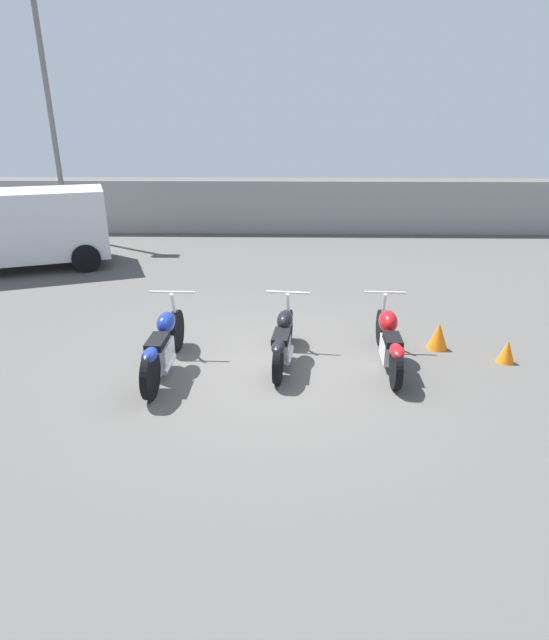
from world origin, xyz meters
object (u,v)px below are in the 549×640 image
motorcycle_slot_0 (164,345)px  parked_van (10,226)px  light_pole_left (48,94)px  traffic_cone_far (438,336)px  traffic_cone_near (507,351)px  motorcycle_slot_1 (283,339)px  motorcycle_slot_2 (389,340)px

motorcycle_slot_0 → parked_van: parked_van is taller
light_pole_left → traffic_cone_far: size_ratio=16.32×
parked_van → traffic_cone_near: bearing=41.9°
motorcycle_slot_0 → light_pole_left: bearing=120.6°
motorcycle_slot_0 → traffic_cone_near: (5.24, 0.47, -0.26)m
light_pole_left → motorcycle_slot_1: size_ratio=3.72×
motorcycle_slot_2 → parked_van: size_ratio=0.43×
traffic_cone_near → traffic_cone_far: size_ratio=0.81×
motorcycle_slot_2 → motorcycle_slot_1: bearing=-179.1°
motorcycle_slot_1 → parked_van: size_ratio=0.40×
motorcycle_slot_2 → traffic_cone_near: bearing=6.5°
light_pole_left → motorcycle_slot_1: 12.34m
motorcycle_slot_0 → traffic_cone_far: (4.31, 0.96, -0.22)m
light_pole_left → traffic_cone_near: (10.66, -9.14, -4.17)m
motorcycle_slot_0 → parked_van: (-5.14, 5.68, 0.66)m
light_pole_left → motorcycle_slot_1: (7.18, -9.23, -3.95)m
motorcycle_slot_2 → traffic_cone_far: motorcycle_slot_2 is taller
traffic_cone_near → motorcycle_slot_1: bearing=-178.5°
motorcycle_slot_0 → motorcycle_slot_2: bearing=6.8°
light_pole_left → motorcycle_slot_1: light_pole_left is taller
motorcycle_slot_1 → motorcycle_slot_2: bearing=4.7°
motorcycle_slot_1 → traffic_cone_near: bearing=7.7°
motorcycle_slot_0 → traffic_cone_near: size_ratio=6.17×
light_pole_left → traffic_cone_far: light_pole_left is taller
traffic_cone_near → traffic_cone_far: traffic_cone_far is taller
motorcycle_slot_0 → parked_van: bearing=133.3°
traffic_cone_near → light_pole_left: bearing=139.4°
motorcycle_slot_1 → traffic_cone_near: size_ratio=5.42×
light_pole_left → motorcycle_slot_0: light_pole_left is taller
light_pole_left → motorcycle_slot_0: 11.70m
motorcycle_slot_0 → motorcycle_slot_2: 3.38m
light_pole_left → parked_van: (0.28, -3.92, -3.25)m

